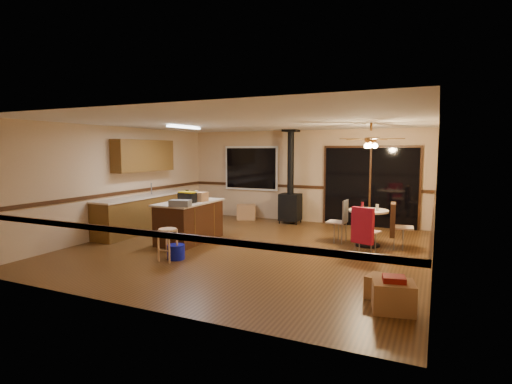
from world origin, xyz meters
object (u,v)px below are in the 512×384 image
Objects in this scene: toolbox_black at (187,198)px; chair_right at (394,220)px; dining_table at (368,222)px; box_corner_b at (382,287)px; chair_near at (363,226)px; wood_stove at (290,197)px; blue_bucket at (176,252)px; kitchen_island at (190,221)px; chair_left at (341,216)px; toolbox_grey at (180,203)px; bar_stool at (168,245)px; box_under_window at (246,212)px; box_corner_a at (393,297)px.

toolbox_black reaches higher than chair_right.
dining_table is 3.13m from box_corner_b.
chair_near and chair_right have the same top height.
wood_stove is 4.50m from blue_bucket.
chair_right is at bearing 16.24° from kitchen_island.
chair_near is (0.63, -0.97, 0.01)m from chair_left.
box_corner_b is at bearing -73.83° from chair_near.
wood_stove is 5.99× the size of toolbox_grey.
toolbox_grey is 1.29× the size of blue_bucket.
toolbox_black is 1.17× the size of blue_bucket.
bar_stool is (0.27, -0.79, -0.66)m from toolbox_grey.
box_under_window is (-3.22, 1.81, -0.37)m from chair_left.
chair_right is at bearing 62.22° from chair_near.
box_under_window is (-1.40, 0.05, -0.51)m from wood_stove.
dining_table is at bearing 29.09° from toolbox_grey.
toolbox_black is at bearing -161.73° from chair_right.
box_under_window is 7.09m from box_corner_a.
chair_right is at bearing 92.78° from box_corner_b.
bar_stool is (0.54, -1.51, -0.15)m from kitchen_island.
toolbox_grey reaches higher than kitchen_island.
dining_table is (3.12, 2.55, 0.39)m from blue_bucket.
toolbox_grey is 3.97m from dining_table.
box_under_window is at bearing 91.79° from kitchen_island.
wood_stove reaches higher than box_corner_a.
box_corner_a is at bearing -72.35° from chair_near.
kitchen_island is 3.09× the size of box_under_window.
kitchen_island is at bearing 157.28° from box_corner_b.
chair_near is 1.03m from chair_right.
chair_right is at bearing -3.09° from chair_left.
chair_near is at bearing 107.65° from box_corner_a.
wood_stove is at bearing 80.97° from blue_bucket.
wood_stove is 3.67m from chair_near.
bar_stool is 0.86× the size of chair_near.
box_corner_b is at bearing -57.74° from wood_stove.
chair_left reaches higher than box_corner_a.
dining_table is 0.52m from chair_right.
chair_left is (2.85, 2.01, -0.38)m from toolbox_grey.
box_corner_b is at bearing -7.30° from blue_bucket.
toolbox_grey is 1.09m from blue_bucket.
toolbox_black reaches higher than dining_table.
bar_stool is (-0.76, -4.56, -0.43)m from wood_stove.
toolbox_grey reaches higher than box_corner_a.
toolbox_grey reaches higher than blue_bucket.
chair_right is at bearing 35.42° from blue_bucket.
box_under_window is at bearing 97.83° from bar_stool.
toolbox_black reaches higher than chair_left.
box_under_window is (-4.33, 1.87, -0.38)m from chair_right.
kitchen_island is 3.33m from wood_stove.
chair_right is at bearing 95.55° from box_corner_a.
toolbox_black is 0.98× the size of box_corner_b.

